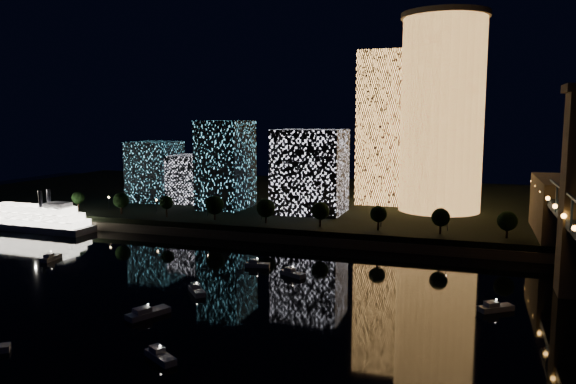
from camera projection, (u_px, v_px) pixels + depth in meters
name	position (u px, v px, depth m)	size (l,w,h in m)	color
ground	(252.00, 339.00, 107.94)	(520.00, 520.00, 0.00)	black
far_bank	(382.00, 204.00, 258.18)	(420.00, 160.00, 5.00)	black
seawall	(345.00, 242.00, 184.91)	(420.00, 6.00, 3.00)	#6B5E4C
tower_cylindrical	(442.00, 114.00, 221.52)	(34.00, 34.00, 77.37)	#FFAA51
tower_rectangular	(383.00, 128.00, 243.20)	(20.52, 20.52, 65.28)	#FFAA51
midrise_blocks	(235.00, 170.00, 234.03)	(97.94, 30.98, 36.04)	silver
riverboat	(28.00, 219.00, 213.02)	(53.81, 13.34, 16.09)	silver
motorboats	(224.00, 313.00, 120.23)	(130.41, 75.25, 2.78)	silver
esplanade_trees	(277.00, 209.00, 197.38)	(165.62, 6.90, 8.95)	black
street_lamps	(261.00, 209.00, 205.79)	(132.70, 0.70, 5.65)	black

